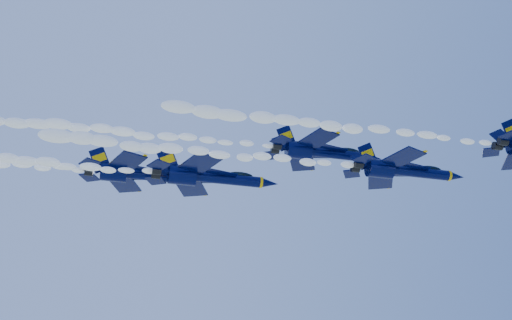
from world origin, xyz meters
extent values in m
cube|color=black|center=(16.66, -16.03, 150.91)|extent=(2.91, 0.92, 3.14)
cube|color=black|center=(16.66, -14.15, 150.91)|extent=(2.91, 0.92, 3.14)
cylinder|color=black|center=(15.50, -15.67, 149.47)|extent=(1.07, 0.98, 0.98)
cylinder|color=black|center=(15.50, -14.51, 149.47)|extent=(1.07, 0.98, 0.98)
ellipsoid|color=white|center=(-4.80, -15.09, 149.26)|extent=(39.71, 1.62, 1.46)
cylinder|color=black|center=(11.04, -3.32, 150.71)|extent=(8.28, 1.38, 1.38)
ellipsoid|color=black|center=(5.25, -3.32, 150.66)|extent=(1.43, 2.48, 5.89)
cone|color=black|center=(16.37, -3.32, 150.71)|extent=(2.39, 1.38, 1.38)
cylinder|color=#EFB401|center=(15.27, -3.32, 150.71)|extent=(0.32, 1.43, 1.43)
ellipsoid|color=black|center=(12.60, -3.32, 151.40)|extent=(3.31, 1.08, 0.91)
cube|color=#EFB401|center=(12.60, -3.32, 151.12)|extent=(3.86, 0.92, 0.17)
cube|color=black|center=(6.90, -7.00, 150.71)|extent=(4.93, 5.85, 0.17)
cube|color=black|center=(6.90, 0.35, 150.71)|extent=(4.93, 5.85, 0.17)
cube|color=#EFB401|center=(8.19, -7.00, 150.80)|extent=(2.22, 4.61, 0.09)
cube|color=#EFB401|center=(8.19, 0.35, 150.80)|extent=(2.22, 4.61, 0.09)
cube|color=black|center=(3.22, -4.29, 152.09)|extent=(3.00, 0.95, 3.22)
cube|color=black|center=(3.22, -2.36, 152.09)|extent=(3.00, 0.95, 3.22)
cylinder|color=black|center=(2.03, -3.92, 150.62)|extent=(1.10, 1.01, 1.01)
cylinder|color=black|center=(2.03, -2.73, 150.62)|extent=(1.10, 1.01, 1.01)
cube|color=#EFB401|center=(8.28, -3.32, 151.43)|extent=(10.12, 0.32, 0.07)
ellipsoid|color=white|center=(-18.29, -3.32, 150.41)|extent=(39.71, 1.66, 1.50)
cylinder|color=black|center=(2.17, 3.46, 155.88)|extent=(8.53, 1.42, 1.42)
ellipsoid|color=black|center=(-3.80, 3.46, 155.83)|extent=(1.48, 2.56, 6.06)
cone|color=black|center=(7.66, 3.46, 155.88)|extent=(2.46, 1.42, 1.42)
cylinder|color=#EFB401|center=(6.53, 3.46, 155.88)|extent=(0.33, 1.48, 1.48)
ellipsoid|color=black|center=(3.78, 3.46, 156.59)|extent=(3.41, 1.11, 0.94)
cube|color=#EFB401|center=(3.78, 3.46, 156.31)|extent=(3.98, 0.95, 0.17)
cube|color=black|center=(-2.09, -0.33, 155.88)|extent=(5.08, 6.02, 0.17)
cube|color=black|center=(-2.09, 7.25, 155.88)|extent=(5.08, 6.02, 0.17)
cube|color=#EFB401|center=(-0.77, -0.33, 155.97)|extent=(2.28, 4.75, 0.09)
cube|color=#EFB401|center=(-0.77, 7.25, 155.97)|extent=(2.28, 4.75, 0.09)
cube|color=black|center=(-5.88, 2.46, 157.30)|extent=(3.09, 0.98, 3.32)
cube|color=black|center=(-5.88, 4.45, 157.30)|extent=(3.09, 0.98, 3.32)
cylinder|color=black|center=(-7.12, 2.84, 155.78)|extent=(1.14, 1.04, 1.04)
cylinder|color=black|center=(-7.12, 4.08, 155.78)|extent=(1.14, 1.04, 1.04)
cube|color=#EFB401|center=(-0.67, 3.46, 156.62)|extent=(10.42, 0.33, 0.08)
ellipsoid|color=white|center=(-27.44, 3.46, 155.57)|extent=(39.71, 1.71, 1.54)
cylinder|color=black|center=(-11.72, 15.29, 155.82)|extent=(10.24, 1.71, 1.71)
ellipsoid|color=black|center=(-18.89, 15.29, 155.76)|extent=(1.78, 3.07, 7.28)
cone|color=black|center=(-5.12, 15.29, 155.82)|extent=(2.96, 1.71, 1.71)
cylinder|color=#EFB401|center=(-6.49, 15.29, 155.82)|extent=(0.40, 1.78, 1.78)
ellipsoid|color=black|center=(-9.79, 15.29, 156.67)|extent=(4.10, 1.33, 1.13)
cube|color=#EFB401|center=(-9.79, 15.29, 156.33)|extent=(4.78, 1.14, 0.20)
cube|color=black|center=(-16.84, 10.74, 155.82)|extent=(6.10, 7.23, 0.20)
cube|color=black|center=(-16.84, 19.84, 155.82)|extent=(6.10, 7.23, 0.20)
cube|color=#EFB401|center=(-15.25, 10.74, 155.93)|extent=(2.74, 5.70, 0.11)
cube|color=#EFB401|center=(-15.25, 19.84, 155.93)|extent=(2.74, 5.70, 0.11)
cube|color=black|center=(-21.40, 14.09, 157.53)|extent=(3.71, 1.17, 3.99)
cube|color=black|center=(-21.40, 16.48, 157.53)|extent=(3.71, 1.17, 3.99)
cylinder|color=black|center=(-22.88, 14.55, 155.71)|extent=(1.37, 1.25, 1.25)
cylinder|color=black|center=(-22.88, 16.03, 155.71)|extent=(1.37, 1.25, 1.25)
cube|color=#EFB401|center=(-15.14, 15.29, 156.71)|extent=(12.52, 0.40, 0.09)
ellipsoid|color=white|center=(-43.30, 15.29, 155.50)|extent=(39.71, 2.06, 1.85)
cylinder|color=black|center=(-22.35, 21.49, 158.05)|extent=(9.91, 1.65, 1.65)
ellipsoid|color=black|center=(-29.29, 21.49, 158.00)|extent=(1.72, 2.97, 7.05)
cone|color=black|center=(-15.96, 21.49, 158.05)|extent=(2.86, 1.65, 1.65)
cylinder|color=#EFB401|center=(-17.28, 21.49, 158.05)|extent=(0.39, 1.72, 1.72)
ellipsoid|color=black|center=(-20.48, 21.49, 158.88)|extent=(3.96, 1.29, 1.09)
cube|color=#EFB401|center=(-20.48, 21.49, 158.55)|extent=(4.63, 1.10, 0.20)
cube|color=black|center=(-27.31, 17.08, 158.05)|extent=(5.90, 7.00, 0.20)
cube|color=black|center=(-27.31, 25.89, 158.05)|extent=(5.90, 7.00, 0.20)
cube|color=#EFB401|center=(-25.77, 17.08, 158.16)|extent=(2.66, 5.52, 0.11)
cube|color=#EFB401|center=(-25.77, 25.89, 158.16)|extent=(2.66, 5.52, 0.11)
cube|color=black|center=(-31.71, 20.33, 159.70)|extent=(3.59, 1.13, 3.86)
cube|color=black|center=(-31.71, 22.65, 159.70)|extent=(3.59, 1.13, 3.86)
cylinder|color=black|center=(-33.14, 20.77, 157.94)|extent=(1.32, 1.21, 1.21)
cylinder|color=black|center=(-33.14, 22.20, 157.94)|extent=(1.32, 1.21, 1.21)
cube|color=#EFB401|center=(-25.65, 21.49, 158.91)|extent=(12.11, 0.39, 0.09)
camera|label=1|loc=(-28.18, -73.76, 113.18)|focal=45.00mm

